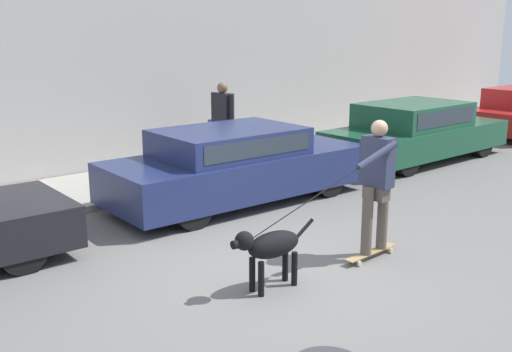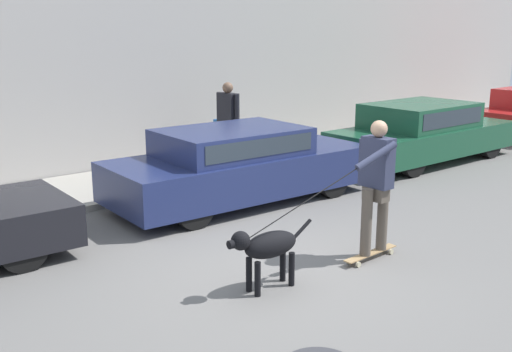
{
  "view_description": "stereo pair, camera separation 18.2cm",
  "coord_description": "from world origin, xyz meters",
  "px_view_note": "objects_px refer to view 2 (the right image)",
  "views": [
    {
      "loc": [
        -4.77,
        -5.01,
        2.85
      ],
      "look_at": [
        0.21,
        0.86,
        0.95
      ],
      "focal_mm": 42.0,
      "sensor_mm": 36.0,
      "label": 1
    },
    {
      "loc": [
        -4.63,
        -5.12,
        2.85
      ],
      "look_at": [
        0.21,
        0.86,
        0.95
      ],
      "focal_mm": 42.0,
      "sensor_mm": 36.0,
      "label": 2
    }
  ],
  "objects_px": {
    "parked_car_2": "(423,133)",
    "dog": "(267,247)",
    "pedestrian_with_bag": "(228,119)",
    "parked_car_1": "(239,166)",
    "skateboarder": "(376,181)"
  },
  "relations": [
    {
      "from": "pedestrian_with_bag",
      "to": "parked_car_1",
      "type": "bearing_deg",
      "value": -126.76
    },
    {
      "from": "parked_car_2",
      "to": "skateboarder",
      "type": "xyz_separation_m",
      "value": [
        -5.34,
        -3.13,
        0.38
      ]
    },
    {
      "from": "skateboarder",
      "to": "pedestrian_with_bag",
      "type": "height_order",
      "value": "pedestrian_with_bag"
    },
    {
      "from": "parked_car_2",
      "to": "skateboarder",
      "type": "height_order",
      "value": "skateboarder"
    },
    {
      "from": "parked_car_1",
      "to": "skateboarder",
      "type": "relative_size",
      "value": 1.88
    },
    {
      "from": "pedestrian_with_bag",
      "to": "dog",
      "type": "bearing_deg",
      "value": -126.84
    },
    {
      "from": "parked_car_1",
      "to": "parked_car_2",
      "type": "bearing_deg",
      "value": 1.75
    },
    {
      "from": "parked_car_2",
      "to": "skateboarder",
      "type": "relative_size",
      "value": 1.89
    },
    {
      "from": "dog",
      "to": "pedestrian_with_bag",
      "type": "height_order",
      "value": "pedestrian_with_bag"
    },
    {
      "from": "parked_car_1",
      "to": "skateboarder",
      "type": "bearing_deg",
      "value": -93.09
    },
    {
      "from": "parked_car_2",
      "to": "dog",
      "type": "height_order",
      "value": "parked_car_2"
    },
    {
      "from": "parked_car_1",
      "to": "parked_car_2",
      "type": "xyz_separation_m",
      "value": [
        5.07,
        -0.0,
        0.01
      ]
    },
    {
      "from": "parked_car_2",
      "to": "parked_car_1",
      "type": "bearing_deg",
      "value": 179.96
    },
    {
      "from": "skateboarder",
      "to": "pedestrian_with_bag",
      "type": "distance_m",
      "value": 5.58
    },
    {
      "from": "parked_car_2",
      "to": "dog",
      "type": "bearing_deg",
      "value": -156.74
    }
  ]
}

